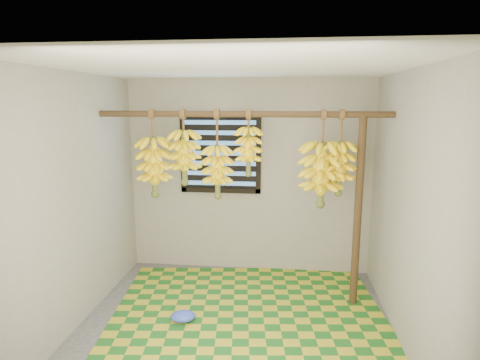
# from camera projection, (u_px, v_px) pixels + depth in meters

# --- Properties ---
(floor) EXTENTS (3.00, 3.00, 0.01)m
(floor) POSITION_uv_depth(u_px,v_px,m) (233.00, 333.00, 3.75)
(floor) COLOR #464646
(floor) RESTS_ON ground
(ceiling) EXTENTS (3.00, 3.00, 0.01)m
(ceiling) POSITION_uv_depth(u_px,v_px,m) (232.00, 67.00, 3.29)
(ceiling) COLOR silver
(ceiling) RESTS_ON wall_back
(wall_back) EXTENTS (3.00, 0.01, 2.40)m
(wall_back) POSITION_uv_depth(u_px,v_px,m) (249.00, 177.00, 4.99)
(wall_back) COLOR gray
(wall_back) RESTS_ON floor
(wall_left) EXTENTS (0.01, 3.00, 2.40)m
(wall_left) POSITION_uv_depth(u_px,v_px,m) (71.00, 204.00, 3.69)
(wall_left) COLOR gray
(wall_left) RESTS_ON floor
(wall_right) EXTENTS (0.01, 3.00, 2.40)m
(wall_right) POSITION_uv_depth(u_px,v_px,m) (411.00, 214.00, 3.35)
(wall_right) COLOR gray
(wall_right) RESTS_ON floor
(window) EXTENTS (1.00, 0.04, 1.00)m
(window) POSITION_uv_depth(u_px,v_px,m) (220.00, 153.00, 4.94)
(window) COLOR black
(window) RESTS_ON wall_back
(hanging_pole) EXTENTS (3.00, 0.06, 0.06)m
(hanging_pole) POSITION_uv_depth(u_px,v_px,m) (242.00, 114.00, 4.05)
(hanging_pole) COLOR #49351C
(hanging_pole) RESTS_ON wall_left
(support_post) EXTENTS (0.08, 0.08, 2.00)m
(support_post) POSITION_uv_depth(u_px,v_px,m) (358.00, 213.00, 4.10)
(support_post) COLOR #49351C
(support_post) RESTS_ON floor
(woven_mat) EXTENTS (2.95, 2.47, 0.01)m
(woven_mat) POSITION_uv_depth(u_px,v_px,m) (248.00, 312.00, 4.11)
(woven_mat) COLOR #1C5F1C
(woven_mat) RESTS_ON floor
(plastic_bag) EXTENTS (0.28, 0.23, 0.10)m
(plastic_bag) POSITION_uv_depth(u_px,v_px,m) (183.00, 316.00, 3.92)
(plastic_bag) COLOR blue
(plastic_bag) RESTS_ON woven_mat
(banana_bunch_a) EXTENTS (0.35, 0.35, 0.92)m
(banana_bunch_a) POSITION_uv_depth(u_px,v_px,m) (154.00, 167.00, 4.26)
(banana_bunch_a) COLOR brown
(banana_bunch_a) RESTS_ON hanging_pole
(banana_bunch_b) EXTENTS (0.33, 0.33, 0.79)m
(banana_bunch_b) POSITION_uv_depth(u_px,v_px,m) (184.00, 157.00, 4.20)
(banana_bunch_b) COLOR brown
(banana_bunch_b) RESTS_ON hanging_pole
(banana_bunch_c) EXTENTS (0.31, 0.31, 0.93)m
(banana_bunch_c) POSITION_uv_depth(u_px,v_px,m) (218.00, 172.00, 4.19)
(banana_bunch_c) COLOR brown
(banana_bunch_c) RESTS_ON hanging_pole
(banana_bunch_d) EXTENTS (0.28, 0.28, 0.68)m
(banana_bunch_d) POSITION_uv_depth(u_px,v_px,m) (249.00, 151.00, 4.11)
(banana_bunch_d) COLOR brown
(banana_bunch_d) RESTS_ON hanging_pole
(banana_bunch_e) EXTENTS (0.43, 0.43, 0.98)m
(banana_bunch_e) POSITION_uv_depth(u_px,v_px,m) (321.00, 174.00, 4.07)
(banana_bunch_e) COLOR brown
(banana_bunch_e) RESTS_ON hanging_pole
(banana_bunch_f) EXTENTS (0.32, 0.32, 0.86)m
(banana_bunch_f) POSITION_uv_depth(u_px,v_px,m) (339.00, 168.00, 4.04)
(banana_bunch_f) COLOR brown
(banana_bunch_f) RESTS_ON hanging_pole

